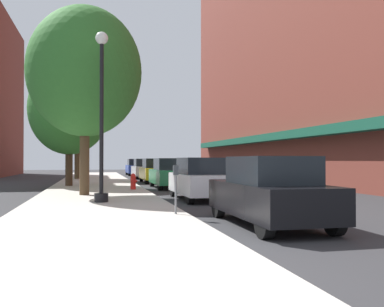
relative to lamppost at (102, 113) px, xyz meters
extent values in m
plane|color=#2D2D30|center=(3.85, 8.57, -3.20)|extent=(90.00, 90.00, 0.00)
cube|color=#B7B2A8|center=(-0.15, 9.57, -3.14)|extent=(4.80, 50.00, 0.12)
cube|color=brown|center=(14.85, 12.57, 9.69)|extent=(6.00, 40.00, 25.79)
cube|color=#144C38|center=(11.50, 12.57, -0.10)|extent=(0.90, 34.00, 0.50)
cylinder|color=black|center=(0.00, 0.00, -2.93)|extent=(0.48, 0.48, 0.30)
cylinder|color=black|center=(0.00, 0.00, -0.18)|extent=(0.14, 0.14, 5.20)
sphere|color=silver|center=(0.00, 0.00, 2.60)|extent=(0.44, 0.44, 0.44)
cylinder|color=red|center=(1.63, 5.95, -2.77)|extent=(0.26, 0.26, 0.62)
sphere|color=red|center=(1.63, 5.95, -2.41)|extent=(0.24, 0.24, 0.24)
cylinder|color=red|center=(1.77, 5.95, -2.68)|extent=(0.12, 0.10, 0.10)
cylinder|color=slate|center=(1.90, -3.73, -2.56)|extent=(0.06, 0.06, 1.05)
cube|color=#33383D|center=(1.90, -3.73, -1.90)|extent=(0.14, 0.09, 0.26)
cylinder|color=#422D1E|center=(-1.62, 9.68, -1.76)|extent=(0.40, 0.40, 2.64)
ellipsoid|color=#2D6B28|center=(-1.62, 9.68, 1.23)|extent=(4.47, 4.47, 5.14)
cylinder|color=#4C3823|center=(-0.64, 3.20, -1.40)|extent=(0.40, 0.40, 3.37)
ellipsoid|color=#2D6B28|center=(-0.64, 3.20, 2.06)|extent=(4.72, 4.72, 5.43)
cylinder|color=#4C3823|center=(-1.51, 18.37, -1.45)|extent=(0.40, 0.40, 3.26)
ellipsoid|color=#387F33|center=(-1.51, 18.37, 1.96)|extent=(4.74, 4.74, 5.45)
cylinder|color=black|center=(3.07, -3.83, -2.88)|extent=(0.22, 0.64, 0.64)
cylinder|color=black|center=(4.63, -3.83, -2.88)|extent=(0.22, 0.64, 0.64)
cylinder|color=black|center=(3.07, -7.03, -2.88)|extent=(0.22, 0.64, 0.64)
cylinder|color=black|center=(4.63, -7.03, -2.88)|extent=(0.22, 0.64, 0.64)
cube|color=black|center=(3.85, -5.43, -2.56)|extent=(1.80, 4.30, 0.76)
cube|color=black|center=(3.85, -5.58, -1.86)|extent=(1.56, 2.20, 0.64)
cylinder|color=black|center=(3.07, 2.86, -2.88)|extent=(0.22, 0.64, 0.64)
cylinder|color=black|center=(4.63, 2.86, -2.88)|extent=(0.22, 0.64, 0.64)
cylinder|color=black|center=(3.07, -0.34, -2.88)|extent=(0.22, 0.64, 0.64)
cylinder|color=black|center=(4.63, -0.34, -2.88)|extent=(0.22, 0.64, 0.64)
cube|color=silver|center=(3.85, 1.26, -2.56)|extent=(1.80, 4.30, 0.76)
cube|color=black|center=(3.85, 1.11, -1.86)|extent=(1.56, 2.20, 0.64)
cylinder|color=black|center=(3.07, 9.80, -2.88)|extent=(0.22, 0.64, 0.64)
cylinder|color=black|center=(4.63, 9.80, -2.88)|extent=(0.22, 0.64, 0.64)
cylinder|color=black|center=(3.07, 6.60, -2.88)|extent=(0.22, 0.64, 0.64)
cylinder|color=black|center=(4.63, 6.60, -2.88)|extent=(0.22, 0.64, 0.64)
cube|color=#196638|center=(3.85, 8.20, -2.56)|extent=(1.80, 4.30, 0.76)
cube|color=black|center=(3.85, 8.05, -1.86)|extent=(1.56, 2.20, 0.64)
cylinder|color=black|center=(3.07, 15.52, -2.88)|extent=(0.22, 0.64, 0.64)
cylinder|color=black|center=(4.63, 15.52, -2.88)|extent=(0.22, 0.64, 0.64)
cylinder|color=black|center=(3.07, 12.32, -2.88)|extent=(0.22, 0.64, 0.64)
cylinder|color=black|center=(4.63, 12.32, -2.88)|extent=(0.22, 0.64, 0.64)
cube|color=gold|center=(3.85, 13.92, -2.56)|extent=(1.80, 4.30, 0.76)
cube|color=black|center=(3.85, 13.77, -1.86)|extent=(1.56, 2.20, 0.64)
cylinder|color=black|center=(3.07, 22.17, -2.88)|extent=(0.22, 0.64, 0.64)
cylinder|color=black|center=(4.63, 22.17, -2.88)|extent=(0.22, 0.64, 0.64)
cylinder|color=black|center=(3.07, 18.97, -2.88)|extent=(0.22, 0.64, 0.64)
cylinder|color=black|center=(4.63, 18.97, -2.88)|extent=(0.22, 0.64, 0.64)
cube|color=#B2B2BA|center=(3.85, 20.57, -2.56)|extent=(1.80, 4.30, 0.76)
cube|color=black|center=(3.85, 20.42, -1.86)|extent=(1.56, 2.20, 0.64)
cylinder|color=black|center=(3.07, 29.37, -2.88)|extent=(0.22, 0.64, 0.64)
cylinder|color=black|center=(4.63, 29.37, -2.88)|extent=(0.22, 0.64, 0.64)
cylinder|color=black|center=(3.07, 26.17, -2.88)|extent=(0.22, 0.64, 0.64)
cylinder|color=black|center=(4.63, 26.17, -2.88)|extent=(0.22, 0.64, 0.64)
cube|color=#1E389E|center=(3.85, 27.77, -2.56)|extent=(1.80, 4.30, 0.76)
cube|color=black|center=(3.85, 27.62, -1.86)|extent=(1.56, 2.20, 0.64)
camera|label=1|loc=(-0.24, -14.89, -1.62)|focal=39.46mm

